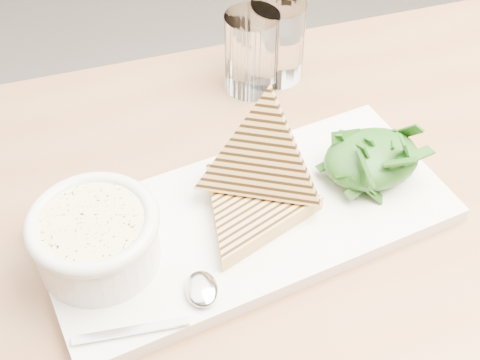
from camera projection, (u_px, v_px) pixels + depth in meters
name	position (u px, v px, depth m)	size (l,w,h in m)	color
table_top	(366.00, 244.00, 0.70)	(1.10, 0.73, 0.04)	olive
table_leg_br	(469.00, 159.00, 1.31)	(0.06, 0.06, 0.68)	olive
platter	(248.00, 220.00, 0.69)	(0.42, 0.19, 0.02)	white
soup_bowl	(97.00, 243.00, 0.63)	(0.12, 0.12, 0.05)	white
soup	(93.00, 224.00, 0.61)	(0.10, 0.10, 0.01)	beige
bowl_rim	(92.00, 222.00, 0.61)	(0.12, 0.12, 0.01)	white
sandwich_flat	(251.00, 211.00, 0.67)	(0.15, 0.15, 0.02)	tan
sandwich_lean	(261.00, 160.00, 0.67)	(0.15, 0.15, 0.08)	tan
salad_base	(372.00, 159.00, 0.71)	(0.11, 0.08, 0.04)	black
arugula_pile	(372.00, 154.00, 0.71)	(0.11, 0.10, 0.05)	#2F6821
spoon_bowl	(202.00, 289.00, 0.61)	(0.03, 0.04, 0.01)	silver
spoon_handle	(131.00, 331.00, 0.59)	(0.10, 0.01, 0.00)	silver
glass_near	(252.00, 52.00, 0.82)	(0.07, 0.07, 0.10)	white
glass_far	(277.00, 40.00, 0.84)	(0.07, 0.07, 0.10)	white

